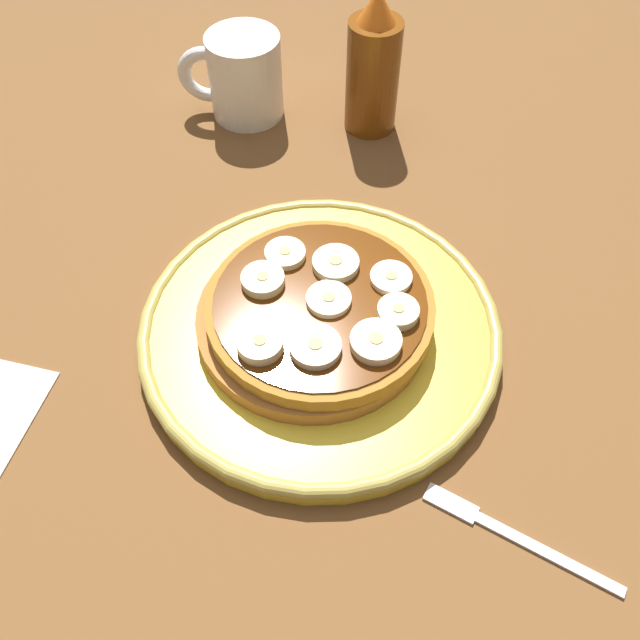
% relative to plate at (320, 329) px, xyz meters
% --- Properties ---
extents(ground_plane, '(1.40, 1.40, 0.03)m').
position_rel_plate_xyz_m(ground_plane, '(0.00, 0.00, -0.03)').
color(ground_plane, brown).
extents(plate, '(0.27, 0.27, 0.02)m').
position_rel_plate_xyz_m(plate, '(0.00, 0.00, 0.00)').
color(plate, yellow).
rests_on(plate, ground_plane).
extents(pancake_stack, '(0.17, 0.17, 0.03)m').
position_rel_plate_xyz_m(pancake_stack, '(0.00, -0.00, 0.02)').
color(pancake_stack, '#A86830').
rests_on(pancake_stack, plate).
extents(banana_slice_0, '(0.03, 0.03, 0.01)m').
position_rel_plate_xyz_m(banana_slice_0, '(-0.01, 0.00, 0.04)').
color(banana_slice_0, beige).
rests_on(banana_slice_0, pancake_stack).
extents(banana_slice_1, '(0.03, 0.03, 0.01)m').
position_rel_plate_xyz_m(banana_slice_1, '(-0.05, -0.02, 0.04)').
color(banana_slice_1, '#FAE1C6').
rests_on(banana_slice_1, pancake_stack).
extents(banana_slice_2, '(0.04, 0.04, 0.01)m').
position_rel_plate_xyz_m(banana_slice_2, '(-0.04, 0.04, 0.04)').
color(banana_slice_2, '#F6E5BC').
rests_on(banana_slice_2, pancake_stack).
extents(banana_slice_3, '(0.04, 0.04, 0.01)m').
position_rel_plate_xyz_m(banana_slice_3, '(-0.01, -0.03, 0.04)').
color(banana_slice_3, beige).
rests_on(banana_slice_3, pancake_stack).
extents(banana_slice_4, '(0.03, 0.03, 0.01)m').
position_rel_plate_xyz_m(banana_slice_4, '(0.04, -0.01, 0.04)').
color(banana_slice_4, '#F8EDB6').
rests_on(banana_slice_4, pancake_stack).
extents(banana_slice_5, '(0.04, 0.04, 0.01)m').
position_rel_plate_xyz_m(banana_slice_5, '(-0.00, 0.04, 0.04)').
color(banana_slice_5, beige).
rests_on(banana_slice_5, pancake_stack).
extents(banana_slice_6, '(0.03, 0.03, 0.01)m').
position_rel_plate_xyz_m(banana_slice_6, '(0.04, 0.04, 0.04)').
color(banana_slice_6, '#EDE7BC').
rests_on(banana_slice_6, pancake_stack).
extents(banana_slice_7, '(0.03, 0.03, 0.01)m').
position_rel_plate_xyz_m(banana_slice_7, '(0.03, -0.04, 0.04)').
color(banana_slice_7, '#FCF1BE').
rests_on(banana_slice_7, pancake_stack).
extents(banana_slice_8, '(0.03, 0.03, 0.01)m').
position_rel_plate_xyz_m(banana_slice_8, '(-0.06, 0.01, 0.04)').
color(banana_slice_8, '#EDEABB').
rests_on(banana_slice_8, pancake_stack).
extents(coffee_mug, '(0.10, 0.07, 0.08)m').
position_rel_plate_xyz_m(coffee_mug, '(0.10, -0.28, 0.03)').
color(coffee_mug, white).
rests_on(coffee_mug, ground_plane).
extents(fork, '(0.12, 0.07, 0.01)m').
position_rel_plate_xyz_m(fork, '(-0.13, 0.14, -0.01)').
color(fork, silver).
rests_on(fork, ground_plane).
extents(syrup_bottle, '(0.05, 0.05, 0.14)m').
position_rel_plate_xyz_m(syrup_bottle, '(-0.03, -0.27, 0.05)').
color(syrup_bottle, brown).
rests_on(syrup_bottle, ground_plane).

